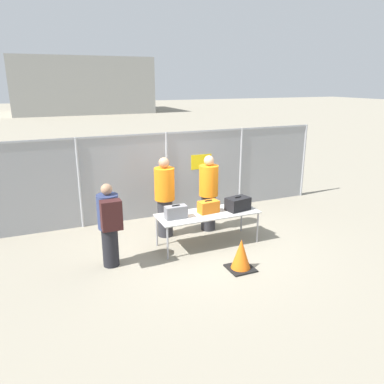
{
  "coord_description": "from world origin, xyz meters",
  "views": [
    {
      "loc": [
        -3.16,
        -7.02,
        3.48
      ],
      "look_at": [
        0.05,
        0.44,
        1.05
      ],
      "focal_mm": 35.0,
      "sensor_mm": 36.0,
      "label": 1
    }
  ],
  "objects_px": {
    "security_worker_far": "(165,196)",
    "traffic_cone": "(241,255)",
    "utility_trailer": "(165,178)",
    "inspection_table": "(208,215)",
    "security_worker_near": "(209,192)",
    "suitcase_orange": "(208,207)",
    "suitcase_black": "(238,204)",
    "suitcase_grey": "(176,212)",
    "traveler_hooded": "(109,223)"
  },
  "relations": [
    {
      "from": "suitcase_black",
      "to": "traffic_cone",
      "type": "relative_size",
      "value": 0.92
    },
    {
      "from": "suitcase_grey",
      "to": "security_worker_far",
      "type": "xyz_separation_m",
      "value": [
        0.05,
        0.85,
        0.1
      ]
    },
    {
      "from": "inspection_table",
      "to": "traveler_hooded",
      "type": "height_order",
      "value": "traveler_hooded"
    },
    {
      "from": "security_worker_far",
      "to": "traffic_cone",
      "type": "relative_size",
      "value": 3.02
    },
    {
      "from": "suitcase_orange",
      "to": "security_worker_near",
      "type": "bearing_deg",
      "value": 64.23
    },
    {
      "from": "inspection_table",
      "to": "traveler_hooded",
      "type": "relative_size",
      "value": 1.35
    },
    {
      "from": "suitcase_grey",
      "to": "suitcase_black",
      "type": "distance_m",
      "value": 1.45
    },
    {
      "from": "traveler_hooded",
      "to": "utility_trailer",
      "type": "bearing_deg",
      "value": 73.97
    },
    {
      "from": "suitcase_grey",
      "to": "traffic_cone",
      "type": "bearing_deg",
      "value": -56.87
    },
    {
      "from": "traffic_cone",
      "to": "suitcase_grey",
      "type": "bearing_deg",
      "value": 123.13
    },
    {
      "from": "security_worker_near",
      "to": "utility_trailer",
      "type": "xyz_separation_m",
      "value": [
        0.15,
        3.62,
        -0.54
      ]
    },
    {
      "from": "suitcase_grey",
      "to": "security_worker_far",
      "type": "distance_m",
      "value": 0.85
    },
    {
      "from": "suitcase_orange",
      "to": "traveler_hooded",
      "type": "bearing_deg",
      "value": -173.56
    },
    {
      "from": "security_worker_far",
      "to": "utility_trailer",
      "type": "xyz_separation_m",
      "value": [
        1.23,
        3.56,
        -0.55
      ]
    },
    {
      "from": "inspection_table",
      "to": "security_worker_far",
      "type": "bearing_deg",
      "value": 130.28
    },
    {
      "from": "suitcase_orange",
      "to": "traffic_cone",
      "type": "xyz_separation_m",
      "value": [
        0.06,
        -1.33,
        -0.57
      ]
    },
    {
      "from": "security_worker_near",
      "to": "utility_trailer",
      "type": "bearing_deg",
      "value": -111.82
    },
    {
      "from": "inspection_table",
      "to": "security_worker_near",
      "type": "relative_size",
      "value": 1.23
    },
    {
      "from": "traveler_hooded",
      "to": "traffic_cone",
      "type": "bearing_deg",
      "value": -11.36
    },
    {
      "from": "inspection_table",
      "to": "utility_trailer",
      "type": "relative_size",
      "value": 0.58
    },
    {
      "from": "suitcase_black",
      "to": "security_worker_far",
      "type": "bearing_deg",
      "value": 147.43
    },
    {
      "from": "suitcase_grey",
      "to": "security_worker_near",
      "type": "relative_size",
      "value": 0.25
    },
    {
      "from": "inspection_table",
      "to": "utility_trailer",
      "type": "xyz_separation_m",
      "value": [
        0.53,
        4.39,
        -0.27
      ]
    },
    {
      "from": "suitcase_grey",
      "to": "traffic_cone",
      "type": "height_order",
      "value": "suitcase_grey"
    },
    {
      "from": "suitcase_grey",
      "to": "traveler_hooded",
      "type": "distance_m",
      "value": 1.43
    },
    {
      "from": "suitcase_black",
      "to": "security_worker_far",
      "type": "distance_m",
      "value": 1.66
    },
    {
      "from": "security_worker_near",
      "to": "security_worker_far",
      "type": "relative_size",
      "value": 0.98
    },
    {
      "from": "security_worker_far",
      "to": "traffic_cone",
      "type": "distance_m",
      "value": 2.36
    },
    {
      "from": "suitcase_grey",
      "to": "suitcase_black",
      "type": "bearing_deg",
      "value": -1.84
    },
    {
      "from": "security_worker_far",
      "to": "suitcase_black",
      "type": "bearing_deg",
      "value": 166.51
    },
    {
      "from": "inspection_table",
      "to": "suitcase_grey",
      "type": "xyz_separation_m",
      "value": [
        -0.75,
        -0.02,
        0.18
      ]
    },
    {
      "from": "inspection_table",
      "to": "traveler_hooded",
      "type": "distance_m",
      "value": 2.19
    },
    {
      "from": "utility_trailer",
      "to": "traffic_cone",
      "type": "xyz_separation_m",
      "value": [
        -0.45,
        -5.68,
        -0.12
      ]
    },
    {
      "from": "security_worker_far",
      "to": "utility_trailer",
      "type": "relative_size",
      "value": 0.48
    },
    {
      "from": "inspection_table",
      "to": "security_worker_far",
      "type": "xyz_separation_m",
      "value": [
        -0.7,
        0.82,
        0.28
      ]
    },
    {
      "from": "inspection_table",
      "to": "traffic_cone",
      "type": "distance_m",
      "value": 1.36
    },
    {
      "from": "suitcase_grey",
      "to": "utility_trailer",
      "type": "relative_size",
      "value": 0.12
    },
    {
      "from": "security_worker_near",
      "to": "utility_trailer",
      "type": "relative_size",
      "value": 0.47
    },
    {
      "from": "suitcase_grey",
      "to": "traveler_hooded",
      "type": "relative_size",
      "value": 0.28
    },
    {
      "from": "inspection_table",
      "to": "traveler_hooded",
      "type": "xyz_separation_m",
      "value": [
        -2.16,
        -0.21,
        0.23
      ]
    },
    {
      "from": "traveler_hooded",
      "to": "traffic_cone",
      "type": "distance_m",
      "value": 2.57
    },
    {
      "from": "security_worker_near",
      "to": "traffic_cone",
      "type": "xyz_separation_m",
      "value": [
        -0.3,
        -2.06,
        -0.66
      ]
    },
    {
      "from": "suitcase_grey",
      "to": "traffic_cone",
      "type": "xyz_separation_m",
      "value": [
        0.83,
        -1.27,
        -0.57
      ]
    },
    {
      "from": "suitcase_black",
      "to": "security_worker_near",
      "type": "bearing_deg",
      "value": 110.94
    },
    {
      "from": "suitcase_grey",
      "to": "traveler_hooded",
      "type": "xyz_separation_m",
      "value": [
        -1.41,
        -0.19,
        0.05
      ]
    },
    {
      "from": "suitcase_grey",
      "to": "suitcase_orange",
      "type": "xyz_separation_m",
      "value": [
        0.77,
        0.05,
        -0.0
      ]
    },
    {
      "from": "inspection_table",
      "to": "suitcase_grey",
      "type": "relative_size",
      "value": 4.88
    },
    {
      "from": "traveler_hooded",
      "to": "traffic_cone",
      "type": "height_order",
      "value": "traveler_hooded"
    },
    {
      "from": "utility_trailer",
      "to": "security_worker_far",
      "type": "bearing_deg",
      "value": -109.05
    },
    {
      "from": "suitcase_black",
      "to": "security_worker_near",
      "type": "height_order",
      "value": "security_worker_near"
    }
  ]
}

